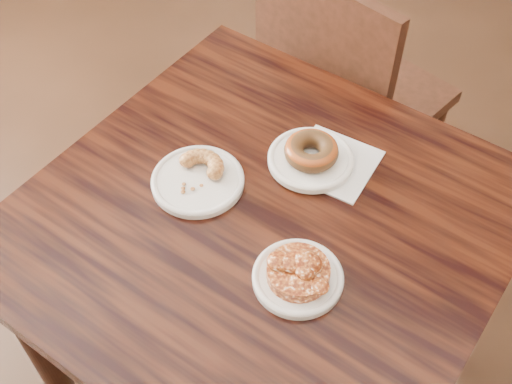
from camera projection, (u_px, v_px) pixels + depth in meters
The scene contains 9 objects.
cafe_table at pixel (262, 317), 1.46m from camera, with size 0.84×0.84×0.75m, color black.
chair_far at pixel (358, 96), 1.83m from camera, with size 0.46×0.46×0.90m, color black, non-canonical shape.
napkin at pixel (333, 163), 1.25m from camera, with size 0.15×0.15×0.00m, color silver.
plate_donut at pixel (311, 160), 1.25m from camera, with size 0.17×0.17×0.01m, color white.
plate_cruller at pixel (198, 181), 1.22m from camera, with size 0.18×0.18×0.01m, color silver.
plate_fritter at pixel (298, 278), 1.08m from camera, with size 0.15×0.15×0.01m, color silver.
glazed_donut at pixel (311, 151), 1.23m from camera, with size 0.11×0.11×0.04m, color #973C16.
apple_fritter at pixel (298, 270), 1.06m from camera, with size 0.15×0.15×0.03m, color #481507, non-canonical shape.
cruller_fragment at pixel (197, 174), 1.20m from camera, with size 0.11×0.11×0.03m, color brown, non-canonical shape.
Camera 1 is at (0.44, -0.35, 1.68)m, focal length 45.00 mm.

